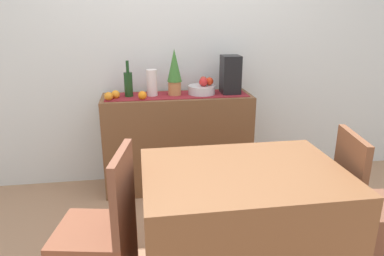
{
  "coord_description": "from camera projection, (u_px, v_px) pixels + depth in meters",
  "views": [
    {
      "loc": [
        -0.35,
        -2.12,
        1.57
      ],
      "look_at": [
        0.04,
        0.38,
        0.74
      ],
      "focal_mm": 33.21,
      "sensor_mm": 36.0,
      "label": 1
    }
  ],
  "objects": [
    {
      "name": "ground_plane",
      "position": [
        195.0,
        245.0,
        2.54
      ],
      "size": [
        6.4,
        6.4,
        0.02
      ],
      "primitive_type": "cube",
      "color": "#A47A5B",
      "rests_on": "ground"
    },
    {
      "name": "sideboard_console",
      "position": [
        178.0,
        142.0,
        3.26
      ],
      "size": [
        1.32,
        0.42,
        0.87
      ],
      "primitive_type": "cube",
      "color": "brown",
      "rests_on": "ground"
    },
    {
      "name": "fruit_bowl",
      "position": [
        202.0,
        90.0,
        3.14
      ],
      "size": [
        0.24,
        0.24,
        0.07
      ],
      "primitive_type": "cylinder",
      "color": "silver",
      "rests_on": "table_runner"
    },
    {
      "name": "wine_bottle",
      "position": [
        128.0,
        84.0,
        3.03
      ],
      "size": [
        0.07,
        0.07,
        0.31
      ],
      "color": "#1A3C19",
      "rests_on": "sideboard_console"
    },
    {
      "name": "room_wall_rear",
      "position": [
        175.0,
        38.0,
        3.22
      ],
      "size": [
        6.4,
        0.06,
        2.7
      ],
      "primitive_type": "cube",
      "color": "silver",
      "rests_on": "ground"
    },
    {
      "name": "dining_table",
      "position": [
        241.0,
        227.0,
        2.08
      ],
      "size": [
        1.12,
        0.81,
        0.74
      ],
      "primitive_type": "cube",
      "color": "brown",
      "rests_on": "ground"
    },
    {
      "name": "coffee_maker",
      "position": [
        230.0,
        75.0,
        3.14
      ],
      "size": [
        0.16,
        0.18,
        0.34
      ],
      "primitive_type": "cube",
      "color": "black",
      "rests_on": "sideboard_console"
    },
    {
      "name": "chair_near_window",
      "position": [
        98.0,
        256.0,
        1.99
      ],
      "size": [
        0.47,
        0.47,
        0.9
      ],
      "color": "brown",
      "rests_on": "ground"
    },
    {
      "name": "orange_loose_near_bowl",
      "position": [
        142.0,
        95.0,
        2.96
      ],
      "size": [
        0.07,
        0.07,
        0.07
      ],
      "primitive_type": "sphere",
      "color": "orange",
      "rests_on": "sideboard_console"
    },
    {
      "name": "ceramic_vase",
      "position": [
        152.0,
        83.0,
        3.06
      ],
      "size": [
        0.09,
        0.09,
        0.23
      ],
      "primitive_type": "cylinder",
      "color": "silver",
      "rests_on": "sideboard_console"
    },
    {
      "name": "apple_upper",
      "position": [
        203.0,
        82.0,
        3.09
      ],
      "size": [
        0.07,
        0.07,
        0.07
      ],
      "primitive_type": "sphere",
      "color": "red",
      "rests_on": "fruit_bowl"
    },
    {
      "name": "potted_plant",
      "position": [
        174.0,
        71.0,
        3.05
      ],
      "size": [
        0.13,
        0.13,
        0.41
      ],
      "color": "#B77746",
      "rests_on": "sideboard_console"
    },
    {
      "name": "orange_loose_far",
      "position": [
        109.0,
        96.0,
        2.93
      ],
      "size": [
        0.07,
        0.07,
        0.07
      ],
      "primitive_type": "sphere",
      "color": "orange",
      "rests_on": "sideboard_console"
    },
    {
      "name": "table_runner",
      "position": [
        177.0,
        95.0,
        3.12
      ],
      "size": [
        1.24,
        0.32,
        0.01
      ],
      "primitive_type": "cube",
      "color": "maroon",
      "rests_on": "sideboard_console"
    },
    {
      "name": "apple_left",
      "position": [
        209.0,
        81.0,
        3.14
      ],
      "size": [
        0.07,
        0.07,
        0.07
      ],
      "primitive_type": "sphere",
      "color": "red",
      "rests_on": "fruit_bowl"
    },
    {
      "name": "apple_center",
      "position": [
        203.0,
        80.0,
        3.19
      ],
      "size": [
        0.07,
        0.07,
        0.07
      ],
      "primitive_type": "sphere",
      "color": "#B53926",
      "rests_on": "fruit_bowl"
    },
    {
      "name": "orange_loose_end",
      "position": [
        116.0,
        95.0,
        2.99
      ],
      "size": [
        0.07,
        0.07,
        0.07
      ],
      "primitive_type": "sphere",
      "color": "orange",
      "rests_on": "sideboard_console"
    },
    {
      "name": "chair_by_corner",
      "position": [
        367.0,
        230.0,
        2.24
      ],
      "size": [
        0.46,
        0.46,
        0.9
      ],
      "color": "brown",
      "rests_on": "ground"
    }
  ]
}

